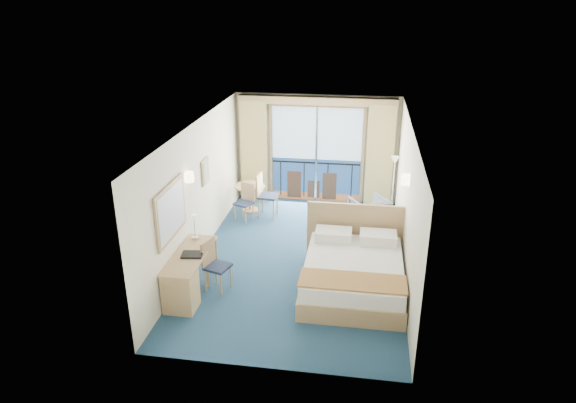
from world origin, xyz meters
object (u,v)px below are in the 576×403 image
at_px(bed, 353,272).
at_px(desk, 183,284).
at_px(floor_lamp, 394,172).
at_px(desk_chair, 214,262).
at_px(table_chair_b, 246,199).
at_px(nightstand, 388,240).
at_px(round_table, 250,191).
at_px(table_chair_a, 264,192).
at_px(armchair, 369,212).

height_order(bed, desk, bed).
relative_size(floor_lamp, desk_chair, 1.61).
bearing_deg(floor_lamp, table_chair_b, -169.29).
relative_size(nightstand, round_table, 0.80).
relative_size(floor_lamp, table_chair_a, 1.45).
xyz_separation_m(nightstand, table_chair_a, (-2.87, 1.53, 0.29)).
xyz_separation_m(round_table, table_chair_b, (0.01, -0.51, -0.00)).
bearing_deg(table_chair_a, armchair, -91.88).
bearing_deg(desk_chair, table_chair_b, 19.96).
xyz_separation_m(bed, armchair, (0.26, 2.73, 0.00)).
height_order(floor_lamp, desk, floor_lamp).
relative_size(desk, desk_chair, 1.71).
bearing_deg(nightstand, table_chair_b, 158.99).
xyz_separation_m(armchair, table_chair_b, (-2.85, -0.02, 0.15)).
xyz_separation_m(armchair, desk_chair, (-2.71, -3.09, 0.18)).
height_order(nightstand, round_table, round_table).
xyz_separation_m(desk_chair, round_table, (-0.15, 3.59, -0.03)).
height_order(floor_lamp, desk_chair, floor_lamp).
bearing_deg(round_table, table_chair_a, -29.81).
height_order(round_table, table_chair_a, table_chair_a).
bearing_deg(armchair, table_chair_a, -38.11).
bearing_deg(bed, table_chair_a, 126.39).
xyz_separation_m(nightstand, desk_chair, (-3.11, -1.82, 0.23)).
distance_m(desk, table_chair_a, 4.02).
xyz_separation_m(nightstand, desk, (-3.48, -2.43, 0.12)).
bearing_deg(desk_chair, floor_lamp, -23.74).
distance_m(armchair, desk, 4.81).
xyz_separation_m(table_chair_a, table_chair_b, (-0.39, -0.28, -0.09)).
relative_size(desk_chair, table_chair_b, 1.07).
distance_m(armchair, round_table, 2.91).
bearing_deg(desk_chair, table_chair_a, 13.09).
bearing_deg(bed, floor_lamp, 76.94).
relative_size(bed, table_chair_b, 2.64).
xyz_separation_m(round_table, table_chair_a, (0.40, -0.23, 0.09)).
height_order(nightstand, armchair, armchair).
height_order(nightstand, desk, desk).
relative_size(round_table, table_chair_a, 0.70).
xyz_separation_m(floor_lamp, table_chair_a, (-2.99, -0.36, -0.55)).
distance_m(desk, round_table, 4.20).
bearing_deg(bed, desk_chair, -171.66).
xyz_separation_m(desk, round_table, (0.21, 4.20, 0.08)).
height_order(armchair, round_table, armchair).
bearing_deg(table_chair_b, table_chair_a, 58.68).
bearing_deg(table_chair_b, bed, -23.53).
bearing_deg(table_chair_a, nightstand, -113.82).
relative_size(floor_lamp, round_table, 2.07).
bearing_deg(table_chair_b, nightstand, 1.70).
bearing_deg(bed, table_chair_b, 133.76).
relative_size(nightstand, floor_lamp, 0.39).
distance_m(bed, nightstand, 1.60).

